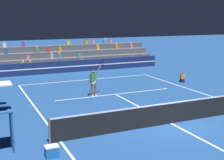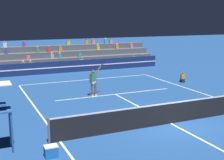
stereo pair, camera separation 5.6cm
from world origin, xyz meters
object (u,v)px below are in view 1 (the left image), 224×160
at_px(equipment_cooler, 52,151).
at_px(tennis_ball, 137,105).
at_px(umpire_chair, 1,108).
at_px(ball_kid_courtside, 182,78).
at_px(tennis_player, 94,81).

bearing_deg(equipment_cooler, tennis_ball, 37.24).
distance_m(umpire_chair, equipment_cooler, 2.51).
bearing_deg(umpire_chair, equipment_cooler, -39.86).
bearing_deg(umpire_chair, ball_kid_courtside, 28.78).
bearing_deg(ball_kid_courtside, umpire_chair, -151.22).
xyz_separation_m(tennis_ball, equipment_cooler, (-6.19, -4.70, 0.19)).
distance_m(tennis_player, equipment_cooler, 9.23).
bearing_deg(tennis_player, umpire_chair, -133.45).
bearing_deg(ball_kid_courtside, equipment_cooler, -144.32).
relative_size(umpire_chair, tennis_player, 1.13).
height_order(umpire_chair, tennis_player, umpire_chair).
xyz_separation_m(ball_kid_courtside, tennis_player, (-8.00, -1.22, 0.65)).
relative_size(ball_kid_courtside, equipment_cooler, 1.69).
bearing_deg(ball_kid_courtside, tennis_player, -171.30).
xyz_separation_m(umpire_chair, ball_kid_courtside, (14.25, 7.83, -1.39)).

